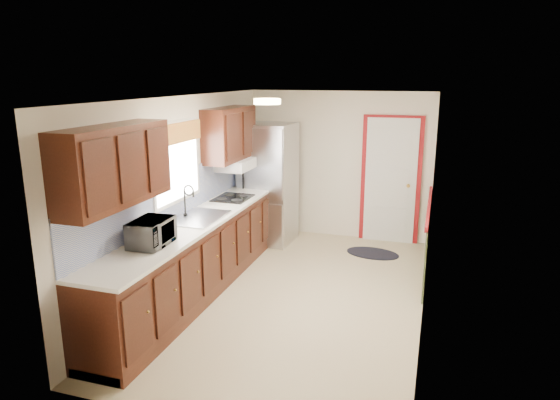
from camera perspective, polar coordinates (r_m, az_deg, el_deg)
The scene contains 8 objects.
room_shell at distance 5.88m, azimuth 2.01°, elevation -0.12°, with size 3.20×5.20×2.52m.
kitchen_run at distance 6.17m, azimuth -9.90°, elevation -3.40°, with size 0.63×4.00×2.20m.
back_wall_trim at distance 7.91m, azimuth 13.33°, elevation 0.92°, with size 1.12×2.30×2.08m.
ceiling_fixture at distance 5.61m, azimuth -1.47°, elevation 11.20°, with size 0.30×0.30×0.06m, color #FFD88C.
microwave at distance 5.27m, azimuth -14.51°, elevation -3.31°, with size 0.49×0.27×0.33m, color white.
refrigerator at distance 7.99m, azimuth -1.37°, elevation 1.91°, with size 0.83×0.81×1.91m.
rug at distance 7.76m, azimuth 10.54°, elevation -6.01°, with size 0.80×0.52×0.01m, color black.
cooktop at distance 7.10m, azimuth -5.41°, elevation 0.24°, with size 0.47×0.56×0.02m, color black.
Camera 1 is at (1.54, -5.49, 2.65)m, focal length 32.00 mm.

